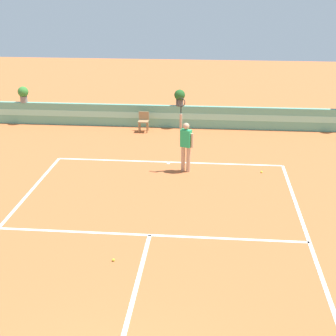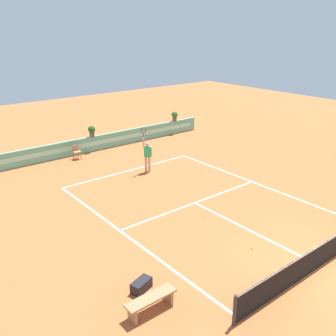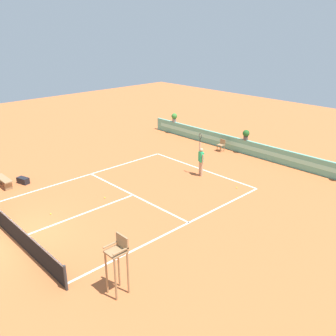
% 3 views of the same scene
% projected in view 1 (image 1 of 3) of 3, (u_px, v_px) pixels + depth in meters
% --- Properties ---
extents(ground_plane, '(60.00, 60.00, 0.00)m').
position_uv_depth(ground_plane, '(148.00, 243.00, 12.51)').
color(ground_plane, '#BC6033').
extents(court_lines, '(8.32, 11.94, 0.01)m').
position_uv_depth(court_lines, '(151.00, 229.00, 13.18)').
color(court_lines, white).
rests_on(court_lines, ground).
extents(back_wall_barrier, '(18.00, 0.21, 1.00)m').
position_uv_depth(back_wall_barrier, '(178.00, 117.00, 21.98)').
color(back_wall_barrier, '#60A88E').
rests_on(back_wall_barrier, ground).
extents(ball_kid_chair, '(0.44, 0.44, 0.85)m').
position_uv_depth(ball_kid_chair, '(144.00, 121.00, 21.43)').
color(ball_kid_chair, '#99754C').
rests_on(ball_kid_chair, ground).
extents(tennis_player, '(0.59, 0.34, 2.58)m').
position_uv_depth(tennis_player, '(186.00, 142.00, 16.78)').
color(tennis_player, tan).
rests_on(tennis_player, ground).
extents(tennis_ball_near_baseline, '(0.07, 0.07, 0.07)m').
position_uv_depth(tennis_ball_near_baseline, '(262.00, 172.00, 16.99)').
color(tennis_ball_near_baseline, '#CCE033').
rests_on(tennis_ball_near_baseline, ground).
extents(tennis_ball_by_sideline, '(0.07, 0.07, 0.07)m').
position_uv_depth(tennis_ball_by_sideline, '(113.00, 260.00, 11.70)').
color(tennis_ball_by_sideline, '#CCE033').
rests_on(tennis_ball_by_sideline, ground).
extents(potted_plant_centre, '(0.48, 0.48, 0.72)m').
position_uv_depth(potted_plant_centre, '(180.00, 97.00, 21.64)').
color(potted_plant_centre, '#514C47').
rests_on(potted_plant_centre, back_wall_barrier).
extents(potted_plant_far_left, '(0.48, 0.48, 0.72)m').
position_uv_depth(potted_plant_far_left, '(23.00, 93.00, 22.25)').
color(potted_plant_far_left, gray).
rests_on(potted_plant_far_left, back_wall_barrier).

